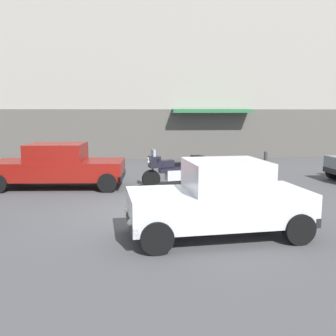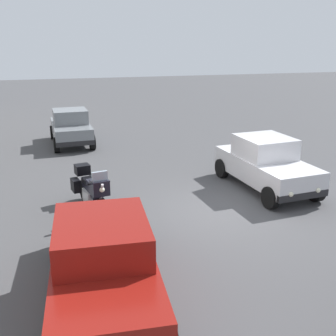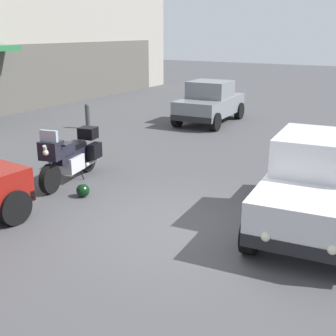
# 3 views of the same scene
# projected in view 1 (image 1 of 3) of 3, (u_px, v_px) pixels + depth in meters

# --- Properties ---
(ground_plane) EXTENTS (80.00, 80.00, 0.00)m
(ground_plane) POSITION_uv_depth(u_px,v_px,m) (152.00, 212.00, 9.89)
(ground_plane) COLOR #424244
(building_facade_rear) EXTENTS (36.91, 3.40, 13.14)m
(building_facade_rear) POSITION_uv_depth(u_px,v_px,m) (140.00, 44.00, 21.41)
(building_facade_rear) COLOR gray
(building_facade_rear) RESTS_ON ground
(motorcycle) EXTENTS (2.24, 0.98, 1.36)m
(motorcycle) POSITION_uv_depth(u_px,v_px,m) (174.00, 169.00, 13.26)
(motorcycle) COLOR black
(motorcycle) RESTS_ON ground
(helmet) EXTENTS (0.28, 0.28, 0.28)m
(helmet) POSITION_uv_depth(u_px,v_px,m) (158.00, 188.00, 12.36)
(helmet) COLOR black
(helmet) RESTS_ON ground
(car_sedan_far) EXTENTS (4.66, 2.18, 1.56)m
(car_sedan_far) POSITION_uv_depth(u_px,v_px,m) (58.00, 166.00, 13.04)
(car_sedan_far) COLOR maroon
(car_sedan_far) RESTS_ON ground
(car_wagon_end) EXTENTS (3.98, 2.09, 1.64)m
(car_wagon_end) POSITION_uv_depth(u_px,v_px,m) (220.00, 199.00, 7.90)
(car_wagon_end) COLOR silver
(car_wagon_end) RESTS_ON ground
(bollard_curbside) EXTENTS (0.16, 0.16, 0.89)m
(bollard_curbside) POSITION_uv_depth(u_px,v_px,m) (266.00, 160.00, 17.13)
(bollard_curbside) COLOR #333338
(bollard_curbside) RESTS_ON ground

